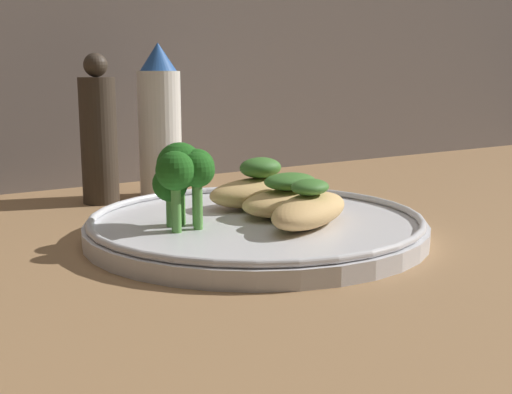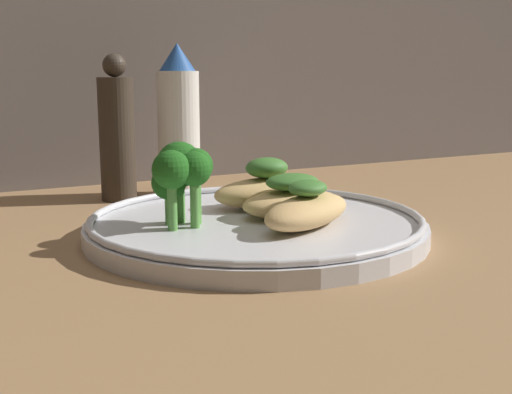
{
  "view_description": "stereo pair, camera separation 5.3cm",
  "coord_description": "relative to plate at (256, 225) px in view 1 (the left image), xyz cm",
  "views": [
    {
      "loc": [
        -29.12,
        -43.42,
        13.34
      ],
      "look_at": [
        0.0,
        0.0,
        3.4
      ],
      "focal_mm": 45.0,
      "sensor_mm": 36.0,
      "label": 1
    },
    {
      "loc": [
        -24.56,
        -46.16,
        13.34
      ],
      "look_at": [
        0.0,
        0.0,
        3.4
      ],
      "focal_mm": 45.0,
      "sensor_mm": 36.0,
      "label": 2
    }
  ],
  "objects": [
    {
      "name": "grilled_meat_middle",
      "position": [
        3.51,
        -0.3,
        1.87
      ],
      "size": [
        9.72,
        6.65,
        3.72
      ],
      "color": "tan",
      "rests_on": "plate"
    },
    {
      "name": "plate",
      "position": [
        0.0,
        0.0,
        0.0
      ],
      "size": [
        28.37,
        28.37,
        2.0
      ],
      "color": "silver",
      "rests_on": "ground_plane"
    },
    {
      "name": "grilled_meat_back",
      "position": [
        3.52,
        4.52,
        2.09
      ],
      "size": [
        10.42,
        5.61,
        4.59
      ],
      "color": "tan",
      "rests_on": "plate"
    },
    {
      "name": "ground_plane",
      "position": [
        0.0,
        0.0,
        -1.49
      ],
      "size": [
        180.0,
        180.0,
        1.0
      ],
      "primitive_type": "cube",
      "color": "#936D47"
    },
    {
      "name": "broccoli_bunch",
      "position": [
        -6.07,
        1.36,
        4.82
      ],
      "size": [
        5.49,
        5.89,
        6.69
      ],
      "color": "#569942",
      "rests_on": "plate"
    },
    {
      "name": "pepper_grinder",
      "position": [
        -5.48,
        21.39,
        6.16
      ],
      "size": [
        3.8,
        3.8,
        15.62
      ],
      "color": "#382D23",
      "rests_on": "ground_plane"
    },
    {
      "name": "grilled_meat_front",
      "position": [
        2.49,
        -4.02,
        1.88
      ],
      "size": [
        11.48,
        8.9,
        3.81
      ],
      "color": "tan",
      "rests_on": "plate"
    },
    {
      "name": "sauce_bottle",
      "position": [
        1.56,
        21.39,
        7.07
      ],
      "size": [
        4.7,
        4.7,
        16.84
      ],
      "color": "white",
      "rests_on": "ground_plane"
    }
  ]
}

